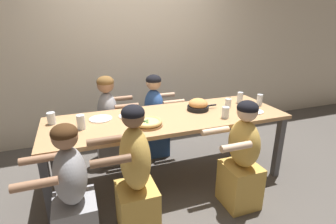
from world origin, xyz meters
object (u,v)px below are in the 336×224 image
(diner_far_midleft, at_px, (109,123))
(empty_plate_b, at_px, (255,111))
(cocktail_glass_blue, at_px, (228,103))
(diner_near_left, at_px, (73,196))
(drinking_glass_a, at_px, (225,113))
(drinking_glass_b, at_px, (240,98))
(drinking_glass_c, at_px, (51,119))
(pizza_board_main, at_px, (148,123))
(skillet_bowl, at_px, (198,105))
(drinking_glass_e, at_px, (81,123))
(diner_near_midleft, at_px, (136,179))
(diner_far_center, at_px, (155,119))
(empty_plate_c, at_px, (130,116))
(diner_near_midright, at_px, (242,160))
(drinking_glass_d, at_px, (259,101))
(empty_plate_a, at_px, (101,119))

(diner_far_midleft, bearing_deg, empty_plate_b, 60.74)
(cocktail_glass_blue, bearing_deg, diner_near_left, -158.41)
(drinking_glass_a, bearing_deg, drinking_glass_b, 41.39)
(drinking_glass_a, xyz_separation_m, drinking_glass_c, (-1.69, 0.44, -0.00))
(pizza_board_main, relative_size, empty_plate_b, 1.55)
(empty_plate_b, xyz_separation_m, diner_near_left, (-1.96, -0.44, -0.29))
(skillet_bowl, height_order, empty_plate_b, skillet_bowl)
(drinking_glass_e, relative_size, diner_near_midleft, 0.12)
(drinking_glass_a, bearing_deg, cocktail_glass_blue, 53.51)
(diner_far_midleft, height_order, diner_far_center, diner_far_midleft)
(empty_plate_c, xyz_separation_m, drinking_glass_a, (0.93, -0.38, 0.05))
(empty_plate_b, relative_size, drinking_glass_e, 1.30)
(diner_near_midleft, bearing_deg, diner_near_left, 90.00)
(skillet_bowl, relative_size, cocktail_glass_blue, 2.83)
(pizza_board_main, bearing_deg, drinking_glass_a, -4.76)
(pizza_board_main, xyz_separation_m, diner_far_center, (0.31, 0.82, -0.30))
(drinking_glass_e, bearing_deg, diner_near_midright, -23.72)
(drinking_glass_e, bearing_deg, diner_far_midleft, 64.19)
(drinking_glass_e, bearing_deg, empty_plate_b, -5.03)
(empty_plate_b, relative_size, diner_far_midleft, 0.16)
(empty_plate_b, bearing_deg, drinking_glass_b, 84.00)
(drinking_glass_c, height_order, diner_far_center, diner_far_center)
(drinking_glass_a, distance_m, drinking_glass_d, 0.64)
(cocktail_glass_blue, relative_size, diner_near_midleft, 0.11)
(empty_plate_c, relative_size, diner_near_midright, 0.21)
(cocktail_glass_blue, height_order, drinking_glass_a, cocktail_glass_blue)
(drinking_glass_a, bearing_deg, diner_near_midleft, -159.26)
(empty_plate_a, relative_size, drinking_glass_a, 1.97)
(drinking_glass_d, height_order, diner_near_midright, diner_near_midright)
(diner_far_midleft, bearing_deg, empty_plate_a, -15.24)
(empty_plate_a, height_order, diner_near_midright, diner_near_midright)
(empty_plate_c, bearing_deg, pizza_board_main, -69.93)
(empty_plate_c, relative_size, cocktail_glass_blue, 1.85)
(drinking_glass_d, bearing_deg, empty_plate_b, -136.86)
(empty_plate_a, distance_m, diner_far_center, 0.91)
(drinking_glass_b, bearing_deg, drinking_glass_c, 178.86)
(empty_plate_c, distance_m, diner_far_midleft, 0.59)
(drinking_glass_b, height_order, diner_far_midleft, diner_far_midleft)
(empty_plate_b, relative_size, drinking_glass_d, 1.35)
(drinking_glass_e, distance_m, diner_near_midright, 1.54)
(drinking_glass_b, xyz_separation_m, diner_near_midright, (-0.49, -0.79, -0.33))
(drinking_glass_e, distance_m, diner_near_midleft, 0.77)
(drinking_glass_c, bearing_deg, diner_near_midright, -26.98)
(drinking_glass_e, distance_m, diner_far_midleft, 0.82)
(drinking_glass_b, height_order, drinking_glass_d, drinking_glass_d)
(pizza_board_main, distance_m, drinking_glass_e, 0.62)
(drinking_glass_a, distance_m, diner_near_left, 1.63)
(skillet_bowl, xyz_separation_m, drinking_glass_a, (0.16, -0.32, -0.00))
(drinking_glass_c, bearing_deg, pizza_board_main, -22.79)
(skillet_bowl, relative_size, diner_near_midleft, 0.31)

